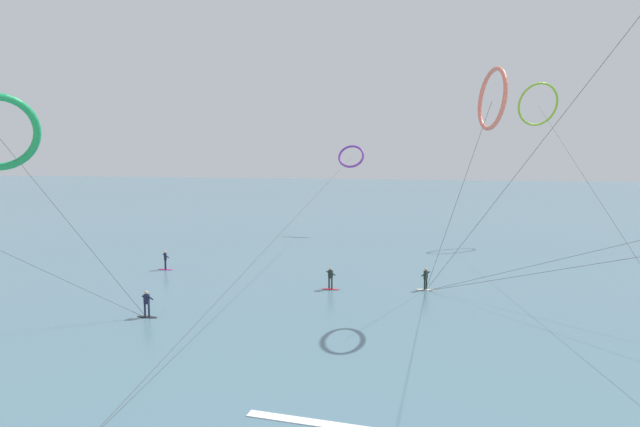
{
  "coord_description": "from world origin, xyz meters",
  "views": [
    {
      "loc": [
        6.48,
        -7.87,
        10.28
      ],
      "look_at": [
        0.0,
        21.28,
        6.94
      ],
      "focal_mm": 30.06,
      "sensor_mm": 36.0,
      "label": 1
    }
  ],
  "objects_px": {
    "surfer_ivory": "(426,280)",
    "surfer_magenta": "(165,261)",
    "kite_violet": "(351,157)",
    "kite_coral": "(492,99)",
    "kite_lime": "(538,105)",
    "surfer_charcoal": "(147,306)",
    "surfer_crimson": "(330,280)"
  },
  "relations": [
    {
      "from": "surfer_ivory",
      "to": "surfer_magenta",
      "type": "relative_size",
      "value": 1.0
    },
    {
      "from": "kite_violet",
      "to": "kite_coral",
      "type": "height_order",
      "value": "kite_coral"
    },
    {
      "from": "surfer_magenta",
      "to": "kite_lime",
      "type": "relative_size",
      "value": 0.03
    },
    {
      "from": "surfer_magenta",
      "to": "surfer_charcoal",
      "type": "height_order",
      "value": "same"
    },
    {
      "from": "surfer_magenta",
      "to": "kite_violet",
      "type": "height_order",
      "value": "kite_violet"
    },
    {
      "from": "surfer_ivory",
      "to": "kite_violet",
      "type": "relative_size",
      "value": 0.03
    },
    {
      "from": "kite_violet",
      "to": "kite_coral",
      "type": "distance_m",
      "value": 35.61
    },
    {
      "from": "surfer_magenta",
      "to": "kite_coral",
      "type": "xyz_separation_m",
      "value": [
        26.55,
        -6.97,
        12.85
      ]
    },
    {
      "from": "surfer_magenta",
      "to": "surfer_charcoal",
      "type": "relative_size",
      "value": 1.0
    },
    {
      "from": "kite_violet",
      "to": "surfer_ivory",
      "type": "bearing_deg",
      "value": -67.74
    },
    {
      "from": "surfer_ivory",
      "to": "surfer_crimson",
      "type": "relative_size",
      "value": 1.0
    },
    {
      "from": "surfer_crimson",
      "to": "kite_lime",
      "type": "relative_size",
      "value": 0.03
    },
    {
      "from": "surfer_ivory",
      "to": "kite_violet",
      "type": "distance_m",
      "value": 30.97
    },
    {
      "from": "surfer_charcoal",
      "to": "kite_violet",
      "type": "bearing_deg",
      "value": 80.46
    },
    {
      "from": "surfer_magenta",
      "to": "surfer_charcoal",
      "type": "distance_m",
      "value": 14.15
    },
    {
      "from": "surfer_ivory",
      "to": "surfer_magenta",
      "type": "distance_m",
      "value": 22.76
    },
    {
      "from": "surfer_charcoal",
      "to": "kite_coral",
      "type": "distance_m",
      "value": 25.15
    },
    {
      "from": "surfer_ivory",
      "to": "kite_coral",
      "type": "height_order",
      "value": "kite_coral"
    },
    {
      "from": "surfer_magenta",
      "to": "surfer_charcoal",
      "type": "bearing_deg",
      "value": -13.16
    },
    {
      "from": "surfer_charcoal",
      "to": "kite_lime",
      "type": "relative_size",
      "value": 0.03
    },
    {
      "from": "surfer_crimson",
      "to": "surfer_charcoal",
      "type": "height_order",
      "value": "same"
    },
    {
      "from": "surfer_crimson",
      "to": "surfer_charcoal",
      "type": "relative_size",
      "value": 1.0
    },
    {
      "from": "kite_violet",
      "to": "surfer_charcoal",
      "type": "bearing_deg",
      "value": -97.8
    },
    {
      "from": "kite_lime",
      "to": "kite_violet",
      "type": "bearing_deg",
      "value": -28.5
    },
    {
      "from": "surfer_crimson",
      "to": "surfer_charcoal",
      "type": "xyz_separation_m",
      "value": [
        -9.86,
        -9.29,
        0.0
      ]
    },
    {
      "from": "surfer_charcoal",
      "to": "kite_lime",
      "type": "height_order",
      "value": "kite_lime"
    },
    {
      "from": "surfer_ivory",
      "to": "kite_lime",
      "type": "distance_m",
      "value": 31.84
    },
    {
      "from": "kite_lime",
      "to": "kite_coral",
      "type": "height_order",
      "value": "kite_lime"
    },
    {
      "from": "surfer_crimson",
      "to": "surfer_charcoal",
      "type": "bearing_deg",
      "value": -106.12
    },
    {
      "from": "kite_lime",
      "to": "surfer_magenta",
      "type": "bearing_deg",
      "value": 11.45
    },
    {
      "from": "surfer_charcoal",
      "to": "surfer_magenta",
      "type": "bearing_deg",
      "value": 114.29
    },
    {
      "from": "kite_coral",
      "to": "surfer_ivory",
      "type": "bearing_deg",
      "value": -158.74
    }
  ]
}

